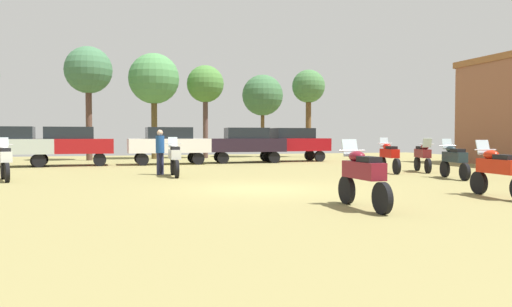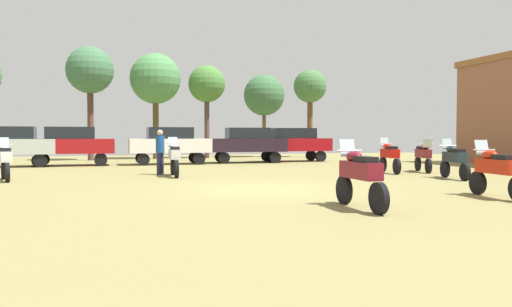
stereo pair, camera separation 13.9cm
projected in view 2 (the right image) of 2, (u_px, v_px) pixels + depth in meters
The scene contains 19 objects.
ground_plane at pixel (260, 189), 14.39m from camera, with size 44.00×52.00×0.02m.
motorcycle_1 at pixel (423, 155), 21.01m from camera, with size 0.84×2.04×1.45m.
motorcycle_2 at pixel (496, 170), 12.32m from camera, with size 0.62×2.16×1.44m.
motorcycle_4 at pixel (174, 157), 18.80m from camera, with size 0.62×2.16×1.50m.
motorcycle_5 at pixel (360, 175), 10.48m from camera, with size 0.62×2.21×1.48m.
motorcycle_7 at pixel (454, 159), 17.72m from camera, with size 0.71×2.06×1.44m.
motorcycle_8 at pixel (5, 160), 17.03m from camera, with size 0.78×2.07×1.49m.
motorcycle_9 at pixel (389, 155), 20.60m from camera, with size 0.70×2.20×1.47m.
car_1 at pixel (71, 143), 25.38m from camera, with size 4.35×1.92×2.00m.
car_3 at pixel (293, 142), 29.59m from camera, with size 4.35×1.93×2.00m.
car_4 at pixel (170, 143), 26.65m from camera, with size 4.34×1.90×2.00m.
car_5 at pixel (9, 143), 24.33m from camera, with size 4.38×2.00×2.00m.
car_6 at pixel (247, 142), 28.23m from camera, with size 4.41×2.08×2.00m.
person_1 at pixel (160, 148), 19.63m from camera, with size 0.46×0.46×1.79m.
tree_2 at pixel (207, 85), 33.89m from camera, with size 2.54×2.54×6.38m.
tree_3 at pixel (90, 72), 30.83m from camera, with size 2.92×2.92×7.11m.
tree_4 at pixel (155, 80), 32.86m from camera, with size 3.35×3.35×7.02m.
tree_5 at pixel (264, 96), 35.65m from camera, with size 2.95×2.95×5.95m.
tree_6 at pixel (310, 88), 35.52m from camera, with size 2.38×2.38×6.30m.
Camera 2 is at (-4.07, -13.76, 1.58)m, focal length 34.65 mm.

